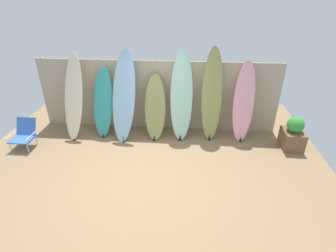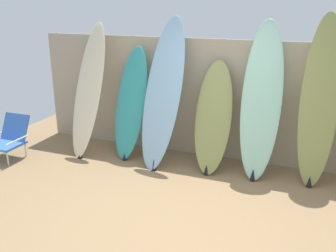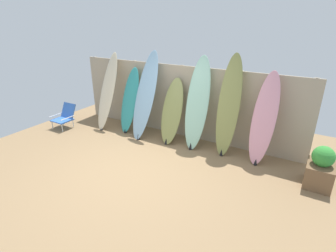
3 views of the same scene
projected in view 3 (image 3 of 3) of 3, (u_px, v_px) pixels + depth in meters
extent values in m
plane|color=#8E704C|center=(134.00, 168.00, 5.35)|extent=(7.68, 7.68, 0.00)
cube|color=tan|center=(181.00, 101.00, 6.60)|extent=(6.08, 0.04, 1.80)
cylinder|color=gray|center=(98.00, 87.00, 7.99)|extent=(0.10, 0.10, 1.80)
cylinder|color=gray|center=(136.00, 93.00, 7.31)|extent=(0.10, 0.10, 1.80)
cylinder|color=gray|center=(181.00, 101.00, 6.63)|extent=(0.10, 0.10, 1.80)
cylinder|color=gray|center=(237.00, 110.00, 5.95)|extent=(0.10, 0.10, 1.80)
cylinder|color=gray|center=(308.00, 122.00, 5.27)|extent=(0.10, 0.10, 1.80)
ellipsoid|color=beige|center=(108.00, 91.00, 7.09)|extent=(0.50, 0.87, 2.02)
cone|color=black|center=(102.00, 128.00, 7.16)|extent=(0.08, 0.08, 0.10)
ellipsoid|color=teal|center=(130.00, 100.00, 6.90)|extent=(0.54, 0.66, 1.68)
cone|color=black|center=(125.00, 131.00, 6.99)|extent=(0.08, 0.08, 0.10)
ellipsoid|color=#8CB7D6|center=(145.00, 95.00, 6.50)|extent=(0.65, 0.91, 2.14)
cone|color=black|center=(138.00, 136.00, 6.58)|extent=(0.08, 0.08, 0.16)
ellipsoid|color=olive|center=(172.00, 111.00, 6.30)|extent=(0.55, 0.70, 1.54)
cone|color=black|center=(166.00, 141.00, 6.34)|extent=(0.08, 0.08, 0.14)
ellipsoid|color=#9ED6BC|center=(197.00, 103.00, 5.93)|extent=(0.55, 0.66, 2.11)
cone|color=black|center=(191.00, 146.00, 6.08)|extent=(0.08, 0.08, 0.16)
ellipsoid|color=olive|center=(229.00, 106.00, 5.61)|extent=(0.48, 0.53, 2.20)
cone|color=black|center=(221.00, 152.00, 5.82)|extent=(0.08, 0.08, 0.15)
ellipsoid|color=pink|center=(264.00, 119.00, 5.29)|extent=(0.53, 0.60, 1.91)
cone|color=black|center=(256.00, 162.00, 5.44)|extent=(0.08, 0.08, 0.13)
cylinder|color=silver|center=(52.00, 125.00, 7.24)|extent=(0.02, 0.02, 0.22)
cylinder|color=silver|center=(62.00, 128.00, 7.05)|extent=(0.02, 0.02, 0.22)
cylinder|color=silver|center=(64.00, 121.00, 7.54)|extent=(0.02, 0.02, 0.22)
cylinder|color=silver|center=(73.00, 123.00, 7.34)|extent=(0.02, 0.02, 0.22)
cube|color=blue|center=(62.00, 120.00, 7.24)|extent=(0.48, 0.44, 0.03)
cube|color=blue|center=(68.00, 111.00, 7.36)|extent=(0.46, 0.22, 0.42)
cylinder|color=silver|center=(56.00, 115.00, 7.32)|extent=(0.02, 0.44, 0.02)
cylinder|color=silver|center=(68.00, 118.00, 7.09)|extent=(0.02, 0.44, 0.02)
cube|color=brown|center=(319.00, 175.00, 4.73)|extent=(0.45, 0.55, 0.44)
sphere|color=green|center=(323.00, 156.00, 4.59)|extent=(0.38, 0.38, 0.38)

